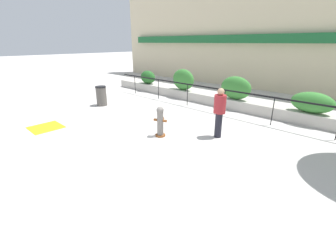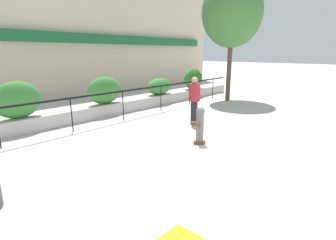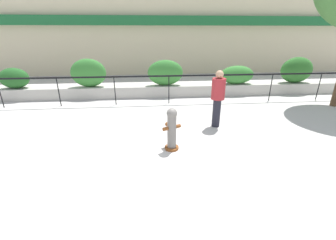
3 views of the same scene
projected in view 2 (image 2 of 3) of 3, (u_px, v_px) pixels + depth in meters
name	position (u px, v px, depth m)	size (l,w,h in m)	color
ground_plane	(238.00, 149.00, 7.14)	(120.00, 120.00, 0.00)	#BCB7B2
building_facade	(36.00, 25.00, 13.88)	(30.00, 1.36, 8.00)	beige
planter_wall_low	(107.00, 109.00, 10.95)	(18.00, 0.70, 0.50)	#B7B2A8
fence_railing_segment	(123.00, 94.00, 10.05)	(15.00, 0.05, 1.15)	black
hedge_bush_1	(17.00, 100.00, 8.32)	(1.49, 0.56, 1.19)	#387F33
hedge_bush_2	(104.00, 90.00, 10.71)	(1.55, 0.58, 1.11)	#387F33
hedge_bush_3	(159.00, 86.00, 13.10)	(1.54, 0.70, 0.82)	#387F33
hedge_bush_4	(193.00, 79.00, 15.10)	(1.52, 0.68, 1.17)	#2D6B28
fire_hydrant	(200.00, 125.00, 7.49)	(0.47, 0.48, 1.08)	brown
street_tree	(232.00, 13.00, 13.25)	(3.31, 2.98, 6.26)	brown
pedestrian	(194.00, 98.00, 9.32)	(0.51, 0.51, 1.73)	black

